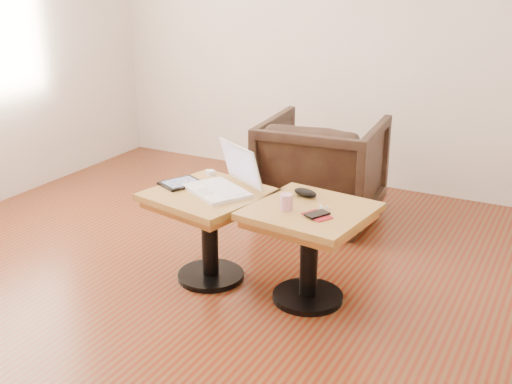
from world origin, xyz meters
The scene contains 11 objects.
room_shell centered at (0.00, 0.00, 1.35)m, with size 4.52×4.52×2.71m.
side_table_left centered at (-0.14, 0.21, 0.40)m, with size 0.70×0.70×0.54m.
side_table_right centered at (0.46, 0.25, 0.40)m, with size 0.65×0.65×0.54m.
laptop centered at (-0.07, 0.26, 0.59)m, with size 0.48×0.46×0.26m.
tablet centered at (-0.35, 0.24, 0.55)m, with size 0.25×0.28×0.02m.
charging_adapter centered at (-0.29, 0.47, 0.55)m, with size 0.04×0.04×0.03m, color white.
glasses_case centered at (0.36, 0.39, 0.56)m, with size 0.14×0.06×0.05m, color black.
striped_cup centered at (0.36, 0.16, 0.58)m, with size 0.07×0.07×0.08m, color #BF3F70.
earbuds_tangle centered at (0.51, 0.28, 0.54)m, with size 0.08×0.05×0.02m.
phone_on_sleeve centered at (0.53, 0.16, 0.55)m, with size 0.17×0.15×0.02m.
armchair centered at (0.06, 1.37, 0.37)m, with size 0.79×0.81×0.74m, color black.
Camera 1 is at (1.67, -2.63, 1.76)m, focal length 45.00 mm.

